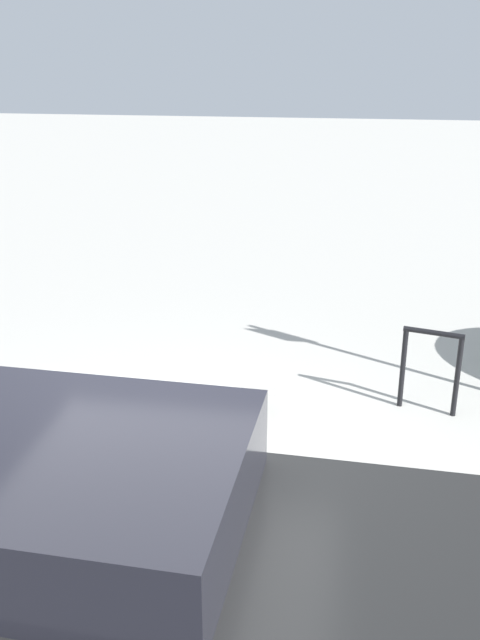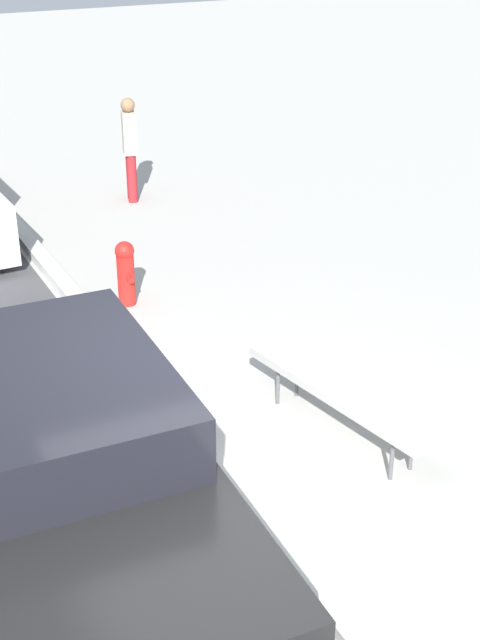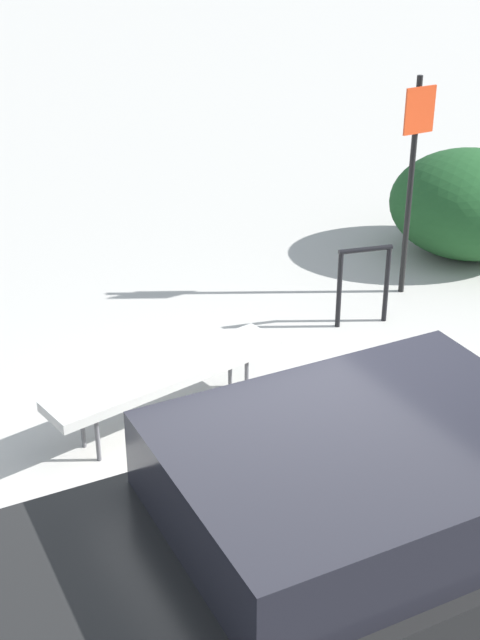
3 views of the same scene
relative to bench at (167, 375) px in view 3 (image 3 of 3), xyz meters
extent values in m
plane|color=#ADAAA3|center=(0.42, -1.24, -0.44)|extent=(60.00, 60.00, 0.00)
cube|color=#B7B7B2|center=(0.42, -1.24, -0.38)|extent=(60.00, 0.20, 0.13)
cylinder|color=#515156|center=(-0.70, -0.23, -0.24)|extent=(0.04, 0.04, 0.41)
cylinder|color=#515156|center=(0.74, 0.01, -0.24)|extent=(0.04, 0.04, 0.41)
cylinder|color=#515156|center=(-0.74, -0.01, -0.24)|extent=(0.04, 0.04, 0.41)
cylinder|color=#515156|center=(0.70, 0.23, -0.24)|extent=(0.04, 0.04, 0.41)
cube|color=#B2B2AD|center=(0.00, 0.00, 0.01)|extent=(2.13, 0.76, 0.08)
cylinder|color=black|center=(2.20, 0.73, -0.04)|extent=(0.05, 0.05, 0.80)
cylinder|color=black|center=(2.68, 0.61, -0.04)|extent=(0.05, 0.05, 0.80)
cylinder|color=black|center=(2.44, 0.67, 0.36)|extent=(0.55, 0.18, 0.05)
cylinder|color=black|center=(3.28, 1.09, 0.71)|extent=(0.06, 0.06, 2.30)
cube|color=red|center=(3.28, 1.05, 1.53)|extent=(0.36, 0.02, 0.46)
ellipsoid|color=#1E4C23|center=(4.62, 1.58, 0.17)|extent=(1.88, 1.85, 1.23)
cylinder|color=black|center=(1.70, -1.77, -0.14)|extent=(0.61, 0.21, 0.60)
cylinder|color=black|center=(-1.15, -1.65, -0.14)|extent=(0.61, 0.21, 0.60)
cube|color=black|center=(0.24, -2.54, 0.06)|extent=(4.68, 1.99, 0.72)
cube|color=black|center=(0.05, -2.53, 0.65)|extent=(2.28, 1.71, 0.51)
camera|label=1|loc=(1.61, -5.54, 2.83)|focal=40.00mm
camera|label=2|loc=(5.47, -3.79, 3.92)|focal=50.00mm
camera|label=3|loc=(-2.51, -5.69, 3.62)|focal=50.00mm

